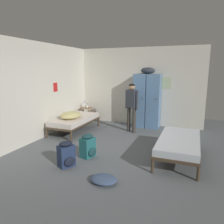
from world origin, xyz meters
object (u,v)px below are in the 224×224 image
object	(u,v)px
shelf_unit	(86,113)
lotion_bottle	(87,106)
backpack_teal	(88,146)
bedding_heap	(71,115)
locker_bank	(147,100)
clothes_pile_denim	(104,179)
bed_right	(179,143)
person_traveler	(132,103)
water_bottle	(84,105)
backpack_navy	(66,155)
bed_left_rear	(75,120)

from	to	relation	value
shelf_unit	lotion_bottle	world-z (taller)	lotion_bottle
backpack_teal	bedding_heap	bearing A→B (deg)	132.97
shelf_unit	bedding_heap	distance (m)	1.52
locker_bank	clothes_pile_denim	size ratio (longest dim) A/B	4.23
clothes_pile_denim	bed_right	bearing A→B (deg)	53.97
shelf_unit	lotion_bottle	xyz separation A→B (m)	(0.07, -0.04, 0.30)
person_traveler	locker_bank	bearing A→B (deg)	67.94
person_traveler	water_bottle	distance (m)	2.17
shelf_unit	lotion_bottle	size ratio (longest dim) A/B	3.47
bedding_heap	lotion_bottle	bearing A→B (deg)	97.52
locker_bank	person_traveler	size ratio (longest dim) A/B	1.32
bed_right	lotion_bottle	xyz separation A→B (m)	(-3.51, 2.21, 0.26)
water_bottle	backpack_navy	bearing A→B (deg)	-67.05
bed_right	lotion_bottle	size ratio (longest dim) A/B	11.57
backpack_navy	backpack_teal	bearing A→B (deg)	72.57
bed_right	clothes_pile_denim	distance (m)	2.01
locker_bank	person_traveler	bearing A→B (deg)	-112.06
bedding_heap	bed_right	bearing A→B (deg)	-13.09
locker_bank	bed_left_rear	xyz separation A→B (m)	(-2.05, -1.42, -0.59)
lotion_bottle	bed_right	bearing A→B (deg)	-32.23
shelf_unit	backpack_teal	xyz separation A→B (m)	(1.62, -2.94, -0.09)
bed_left_rear	person_traveler	xyz separation A→B (m)	(1.73, 0.62, 0.57)
lotion_bottle	clothes_pile_denim	world-z (taller)	lotion_bottle
person_traveler	shelf_unit	bearing A→B (deg)	162.75
bed_left_rear	bedding_heap	world-z (taller)	bedding_heap
bed_left_rear	person_traveler	world-z (taller)	person_traveler
locker_bank	backpack_navy	distance (m)	3.88
locker_bank	clothes_pile_denim	xyz separation A→B (m)	(0.12, -4.03, -0.91)
locker_bank	clothes_pile_denim	distance (m)	4.14
bed_right	backpack_navy	bearing A→B (deg)	-149.19
shelf_unit	bed_left_rear	xyz separation A→B (m)	(0.25, -1.24, 0.04)
water_bottle	backpack_navy	xyz separation A→B (m)	(1.51, -3.56, -0.42)
backpack_navy	clothes_pile_denim	bearing A→B (deg)	-17.80
lotion_bottle	backpack_navy	distance (m)	3.77
locker_bank	bed_right	world-z (taller)	locker_bank
clothes_pile_denim	bedding_heap	bearing A→B (deg)	132.23
bedding_heap	backpack_navy	xyz separation A→B (m)	(1.17, -2.06, -0.34)
clothes_pile_denim	person_traveler	bearing A→B (deg)	97.67
person_traveler	backpack_teal	size ratio (longest dim) A/B	2.85
bedding_heap	person_traveler	distance (m)	1.96
water_bottle	clothes_pile_denim	bearing A→B (deg)	-57.22
water_bottle	person_traveler	bearing A→B (deg)	-17.12
backpack_navy	shelf_unit	bearing A→B (deg)	111.96
bedding_heap	water_bottle	world-z (taller)	water_bottle
bed_right	person_traveler	distance (m)	2.36
person_traveler	lotion_bottle	size ratio (longest dim) A/B	9.55
lotion_bottle	clothes_pile_denim	xyz separation A→B (m)	(2.35, -3.82, -0.58)
shelf_unit	bed_right	bearing A→B (deg)	-32.18
water_bottle	backpack_navy	size ratio (longest dim) A/B	0.43
bedding_heap	water_bottle	size ratio (longest dim) A/B	3.29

